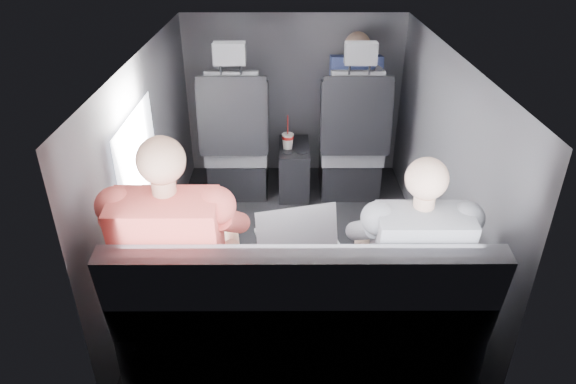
{
  "coord_description": "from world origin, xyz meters",
  "views": [
    {
      "loc": [
        -0.06,
        -2.87,
        2.05
      ],
      "look_at": [
        -0.05,
        -0.05,
        0.5
      ],
      "focal_mm": 32.0,
      "sensor_mm": 36.0,
      "label": 1
    }
  ],
  "objects_px": {
    "front_seat_left": "(237,148)",
    "passenger_rear_right": "(407,264)",
    "laptop_black": "(410,246)",
    "laptop_white": "(184,247)",
    "passenger_front_right": "(354,95)",
    "front_seat_right": "(351,148)",
    "rear_bench": "(300,330)",
    "soda_cup": "(288,141)",
    "laptop_silver": "(297,237)",
    "passenger_rear_left": "(180,259)",
    "center_console": "(294,169)"
  },
  "relations": [
    {
      "from": "front_seat_left",
      "to": "laptop_silver",
      "type": "distance_m",
      "value": 1.68
    },
    {
      "from": "center_console",
      "to": "laptop_white",
      "type": "relative_size",
      "value": 1.27
    },
    {
      "from": "rear_bench",
      "to": "laptop_silver",
      "type": "height_order",
      "value": "rear_bench"
    },
    {
      "from": "laptop_black",
      "to": "passenger_front_right",
      "type": "xyz_separation_m",
      "value": [
        -0.05,
        1.93,
        0.12
      ]
    },
    {
      "from": "front_seat_left",
      "to": "center_console",
      "type": "xyz_separation_m",
      "value": [
        0.45,
        0.04,
        -0.2
      ]
    },
    {
      "from": "front_seat_right",
      "to": "passenger_front_right",
      "type": "distance_m",
      "value": 0.44
    },
    {
      "from": "front_seat_left",
      "to": "laptop_silver",
      "type": "height_order",
      "value": "front_seat_left"
    },
    {
      "from": "laptop_silver",
      "to": "passenger_rear_left",
      "type": "bearing_deg",
      "value": -159.37
    },
    {
      "from": "passenger_rear_right",
      "to": "center_console",
      "type": "bearing_deg",
      "value": 105.02
    },
    {
      "from": "soda_cup",
      "to": "laptop_white",
      "type": "distance_m",
      "value": 1.75
    },
    {
      "from": "passenger_rear_left",
      "to": "passenger_rear_right",
      "type": "height_order",
      "value": "passenger_rear_left"
    },
    {
      "from": "front_seat_left",
      "to": "passenger_rear_right",
      "type": "xyz_separation_m",
      "value": [
        0.95,
        -1.81,
        0.22
      ]
    },
    {
      "from": "center_console",
      "to": "passenger_rear_right",
      "type": "distance_m",
      "value": 1.96
    },
    {
      "from": "front_seat_right",
      "to": "passenger_front_right",
      "type": "xyz_separation_m",
      "value": [
        0.03,
        0.26,
        0.35
      ]
    },
    {
      "from": "center_console",
      "to": "laptop_black",
      "type": "height_order",
      "value": "laptop_black"
    },
    {
      "from": "front_seat_left",
      "to": "rear_bench",
      "type": "relative_size",
      "value": 0.79
    },
    {
      "from": "front_seat_left",
      "to": "rear_bench",
      "type": "distance_m",
      "value": 1.96
    },
    {
      "from": "passenger_rear_left",
      "to": "laptop_silver",
      "type": "bearing_deg",
      "value": 20.63
    },
    {
      "from": "laptop_white",
      "to": "laptop_black",
      "type": "height_order",
      "value": "laptop_white"
    },
    {
      "from": "laptop_white",
      "to": "passenger_front_right",
      "type": "height_order",
      "value": "passenger_front_right"
    },
    {
      "from": "center_console",
      "to": "passenger_rear_left",
      "type": "distance_m",
      "value": 1.98
    },
    {
      "from": "passenger_front_right",
      "to": "passenger_rear_right",
      "type": "bearing_deg",
      "value": -89.69
    },
    {
      "from": "front_seat_left",
      "to": "laptop_black",
      "type": "bearing_deg",
      "value": -59.5
    },
    {
      "from": "front_seat_left",
      "to": "laptop_silver",
      "type": "bearing_deg",
      "value": -74.67
    },
    {
      "from": "laptop_white",
      "to": "laptop_silver",
      "type": "relative_size",
      "value": 0.86
    },
    {
      "from": "rear_bench",
      "to": "soda_cup",
      "type": "xyz_separation_m",
      "value": [
        -0.05,
        1.88,
        0.16
      ]
    },
    {
      "from": "laptop_silver",
      "to": "rear_bench",
      "type": "bearing_deg",
      "value": -88.11
    },
    {
      "from": "front_seat_left",
      "to": "laptop_silver",
      "type": "xyz_separation_m",
      "value": [
        0.44,
        -1.61,
        0.24
      ]
    },
    {
      "from": "soda_cup",
      "to": "laptop_silver",
      "type": "xyz_separation_m",
      "value": [
        0.04,
        -1.59,
        0.17
      ]
    },
    {
      "from": "passenger_rear_right",
      "to": "laptop_silver",
      "type": "bearing_deg",
      "value": 158.29
    },
    {
      "from": "laptop_silver",
      "to": "passenger_rear_right",
      "type": "xyz_separation_m",
      "value": [
        0.51,
        -0.2,
        -0.02
      ]
    },
    {
      "from": "front_seat_left",
      "to": "soda_cup",
      "type": "distance_m",
      "value": 0.41
    },
    {
      "from": "front_seat_right",
      "to": "laptop_silver",
      "type": "height_order",
      "value": "front_seat_right"
    },
    {
      "from": "center_console",
      "to": "laptop_silver",
      "type": "xyz_separation_m",
      "value": [
        -0.01,
        -1.65,
        0.44
      ]
    },
    {
      "from": "passenger_front_right",
      "to": "laptop_black",
      "type": "bearing_deg",
      "value": -88.52
    },
    {
      "from": "laptop_black",
      "to": "front_seat_left",
      "type": "bearing_deg",
      "value": 120.5
    },
    {
      "from": "soda_cup",
      "to": "passenger_front_right",
      "type": "height_order",
      "value": "passenger_front_right"
    },
    {
      "from": "center_console",
      "to": "passenger_front_right",
      "type": "distance_m",
      "value": 0.77
    },
    {
      "from": "front_seat_right",
      "to": "soda_cup",
      "type": "xyz_separation_m",
      "value": [
        -0.5,
        -0.02,
        0.07
      ]
    },
    {
      "from": "laptop_silver",
      "to": "center_console",
      "type": "bearing_deg",
      "value": 89.66
    },
    {
      "from": "soda_cup",
      "to": "laptop_black",
      "type": "bearing_deg",
      "value": -70.53
    },
    {
      "from": "front_seat_left",
      "to": "passenger_rear_left",
      "type": "height_order",
      "value": "passenger_rear_left"
    },
    {
      "from": "laptop_black",
      "to": "front_seat_right",
      "type": "bearing_deg",
      "value": 92.88
    },
    {
      "from": "laptop_silver",
      "to": "laptop_black",
      "type": "xyz_separation_m",
      "value": [
        0.54,
        -0.07,
        -0.01
      ]
    },
    {
      "from": "laptop_silver",
      "to": "laptop_black",
      "type": "bearing_deg",
      "value": -6.83
    },
    {
      "from": "rear_bench",
      "to": "passenger_rear_right",
      "type": "distance_m",
      "value": 0.59
    },
    {
      "from": "laptop_black",
      "to": "rear_bench",
      "type": "bearing_deg",
      "value": -156.56
    },
    {
      "from": "laptop_white",
      "to": "passenger_rear_right",
      "type": "bearing_deg",
      "value": -6.64
    },
    {
      "from": "laptop_white",
      "to": "laptop_silver",
      "type": "height_order",
      "value": "laptop_silver"
    },
    {
      "from": "front_seat_left",
      "to": "soda_cup",
      "type": "height_order",
      "value": "front_seat_left"
    }
  ]
}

